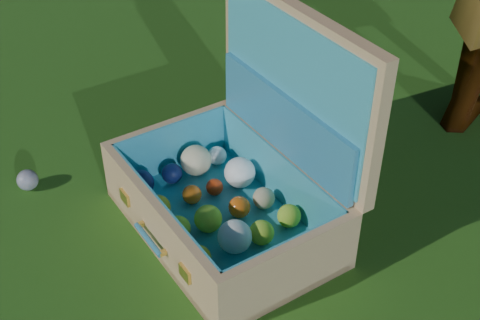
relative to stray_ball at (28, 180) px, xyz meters
name	(u,v)px	position (x,y,z in m)	size (l,w,h in m)	color
ground	(211,253)	(0.58, 0.07, -0.03)	(60.00, 60.00, 0.00)	#215114
stray_ball	(28,180)	(0.00, 0.00, 0.00)	(0.06, 0.06, 0.06)	#3B5F99
suitcase	(245,170)	(0.58, 0.23, 0.13)	(0.72, 0.63, 0.57)	tan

